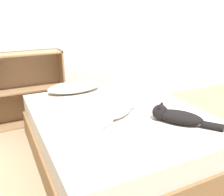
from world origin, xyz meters
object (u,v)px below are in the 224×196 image
Objects in this scene: cat_light at (122,108)px; pillow at (74,87)px; bookshelf at (22,89)px; bed at (118,135)px; cat_dark at (176,116)px.

pillow is at bearing 69.73° from cat_light.
pillow is 0.74m from bookshelf.
pillow is at bearing 103.89° from bed.
cat_dark reaches higher than pillow.
bookshelf reaches higher than pillow.
bookshelf is (-0.54, 0.49, -0.08)m from pillow.
cat_light is (0.01, -0.05, 0.31)m from bed.
cat_light reaches higher than pillow.
cat_dark is (0.54, -1.18, -0.00)m from pillow.
cat_light reaches higher than bed.
cat_light is 1.05× the size of cat_dark.
cat_light is at bearing 5.12° from cat_dark.
bed is 0.63m from cat_dark.
cat_light is 0.50m from cat_dark.
cat_dark is at bearing -49.95° from bed.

